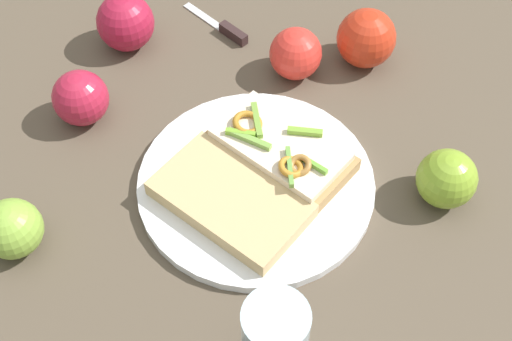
{
  "coord_description": "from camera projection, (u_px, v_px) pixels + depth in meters",
  "views": [
    {
      "loc": [
        -0.21,
        0.42,
        0.66
      ],
      "look_at": [
        0.0,
        0.0,
        0.03
      ],
      "focal_mm": 46.92,
      "sensor_mm": 36.0,
      "label": 1
    }
  ],
  "objects": [
    {
      "name": "ground_plane",
      "position": [
        256.0,
        187.0,
        0.81
      ],
      "size": [
        2.0,
        2.0,
        0.0
      ],
      "primitive_type": "plane",
      "color": "brown",
      "rests_on": "ground"
    },
    {
      "name": "plate",
      "position": [
        256.0,
        184.0,
        0.81
      ],
      "size": [
        0.29,
        0.29,
        0.01
      ],
      "primitive_type": "cylinder",
      "color": "white",
      "rests_on": "ground_plane"
    },
    {
      "name": "sandwich",
      "position": [
        280.0,
        149.0,
        0.81
      ],
      "size": [
        0.19,
        0.13,
        0.04
      ],
      "rotation": [
        0.0,
        0.0,
        2.91
      ],
      "color": "#AC824F",
      "rests_on": "plate"
    },
    {
      "name": "bread_slice_side",
      "position": [
        231.0,
        200.0,
        0.77
      ],
      "size": [
        0.19,
        0.14,
        0.02
      ],
      "primitive_type": "cube",
      "rotation": [
        0.0,
        0.0,
        2.94
      ],
      "color": "tan",
      "rests_on": "plate"
    },
    {
      "name": "apple_0",
      "position": [
        125.0,
        22.0,
        0.93
      ],
      "size": [
        0.08,
        0.08,
        0.08
      ],
      "primitive_type": "sphere",
      "rotation": [
        0.0,
        0.0,
        0.02
      ],
      "color": "#A61935",
      "rests_on": "ground_plane"
    },
    {
      "name": "apple_1",
      "position": [
        447.0,
        179.0,
        0.78
      ],
      "size": [
        0.07,
        0.07,
        0.07
      ],
      "primitive_type": "sphere",
      "rotation": [
        0.0,
        0.0,
        4.68
      ],
      "color": "#82A72C",
      "rests_on": "ground_plane"
    },
    {
      "name": "apple_2",
      "position": [
        12.0,
        229.0,
        0.74
      ],
      "size": [
        0.08,
        0.08,
        0.07
      ],
      "primitive_type": "sphere",
      "rotation": [
        0.0,
        0.0,
        4.44
      ],
      "color": "#84AE3C",
      "rests_on": "ground_plane"
    },
    {
      "name": "apple_3",
      "position": [
        296.0,
        54.0,
        0.9
      ],
      "size": [
        0.08,
        0.08,
        0.07
      ],
      "primitive_type": "sphere",
      "rotation": [
        0.0,
        0.0,
        6.1
      ],
      "color": "red",
      "rests_on": "ground_plane"
    },
    {
      "name": "apple_4",
      "position": [
        81.0,
        98.0,
        0.85
      ],
      "size": [
        0.08,
        0.08,
        0.07
      ],
      "primitive_type": "sphere",
      "rotation": [
        0.0,
        0.0,
        6.12
      ],
      "color": "#B01E39",
      "rests_on": "ground_plane"
    },
    {
      "name": "apple_5",
      "position": [
        366.0,
        38.0,
        0.91
      ],
      "size": [
        0.11,
        0.11,
        0.08
      ],
      "primitive_type": "sphere",
      "rotation": [
        0.0,
        0.0,
        5.11
      ],
      "color": "red",
      "rests_on": "ground_plane"
    },
    {
      "name": "knife",
      "position": [
        225.0,
        29.0,
        0.97
      ],
      "size": [
        0.12,
        0.05,
        0.02
      ],
      "rotation": [
        0.0,
        0.0,
        5.97
      ],
      "color": "silver",
      "rests_on": "ground_plane"
    }
  ]
}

